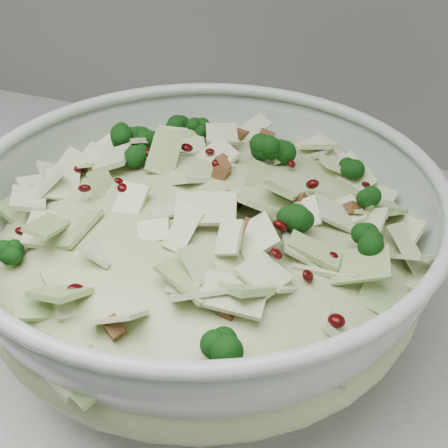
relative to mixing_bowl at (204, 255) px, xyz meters
name	(u,v)px	position (x,y,z in m)	size (l,w,h in m)	color
mixing_bowl	(204,255)	(0.00, 0.00, 0.00)	(0.46, 0.46, 0.16)	#AABBAE
salad	(203,231)	(0.00, 0.00, 0.03)	(0.37, 0.37, 0.16)	#C6CB8B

